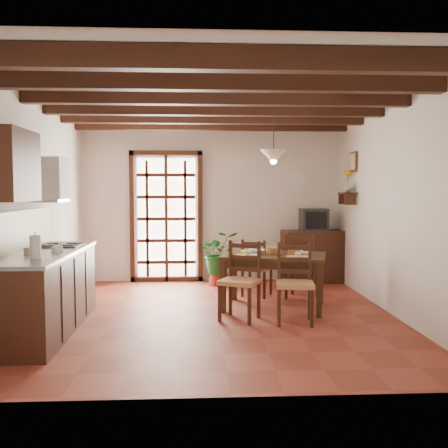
{
  "coord_description": "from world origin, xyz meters",
  "views": [
    {
      "loc": [
        -0.25,
        -6.27,
        1.62
      ],
      "look_at": [
        0.1,
        0.4,
        1.15
      ],
      "focal_mm": 40.0,
      "sensor_mm": 36.0,
      "label": 1
    }
  ],
  "objects": [
    {
      "name": "table_bowl",
      "position": [
        0.56,
        0.5,
        0.76
      ],
      "size": [
        0.26,
        0.26,
        0.05
      ],
      "primitive_type": "imported",
      "rotation": [
        0.0,
        0.0,
        -0.23
      ],
      "color": "white",
      "rests_on": "dining_table"
    },
    {
      "name": "sideboard",
      "position": [
        1.75,
        2.23,
        0.45
      ],
      "size": [
        1.1,
        0.58,
        0.9
      ],
      "primitive_type": "cube",
      "rotation": [
        0.0,
        0.0,
        0.1
      ],
      "color": "#331A10",
      "rests_on": "ground_plane"
    },
    {
      "name": "chair_far_left",
      "position": [
        0.63,
        1.15,
        0.27
      ],
      "size": [
        0.53,
        0.52,
        0.87
      ],
      "rotation": [
        0.0,
        0.0,
        2.69
      ],
      "color": "#B87B4E",
      "rests_on": "ground_plane"
    },
    {
      "name": "room_shell",
      "position": [
        0.0,
        0.0,
        1.82
      ],
      "size": [
        4.52,
        5.02,
        2.81
      ],
      "color": "silver",
      "rests_on": "ground_plane"
    },
    {
      "name": "dining_table",
      "position": [
        0.78,
        0.39,
        0.64
      ],
      "size": [
        1.54,
        1.2,
        0.74
      ],
      "rotation": [
        0.0,
        0.0,
        -0.27
      ],
      "color": "#372412",
      "rests_on": "ground_plane"
    },
    {
      "name": "french_door",
      "position": [
        -0.8,
        2.45,
        1.18
      ],
      "size": [
        1.26,
        0.11,
        2.32
      ],
      "color": "white",
      "rests_on": "ground_plane"
    },
    {
      "name": "plant_pot",
      "position": [
        0.11,
        2.09,
        0.11
      ],
      "size": [
        0.38,
        0.38,
        0.23
      ],
      "primitive_type": "cone",
      "color": "maroon",
      "rests_on": "ground_plane"
    },
    {
      "name": "ceiling_beams",
      "position": [
        0.0,
        0.0,
        2.69
      ],
      "size": [
        4.5,
        4.34,
        0.2
      ],
      "color": "black",
      "rests_on": "room_shell"
    },
    {
      "name": "counter_items",
      "position": [
        -1.95,
        -0.51,
        0.96
      ],
      "size": [
        0.5,
        1.43,
        0.25
      ],
      "color": "black",
      "rests_on": "kitchen_counter"
    },
    {
      "name": "fuse_box",
      "position": [
        1.5,
        2.48,
        1.75
      ],
      "size": [
        0.25,
        0.03,
        0.32
      ],
      "primitive_type": "cube",
      "color": "white",
      "rests_on": "room_shell"
    },
    {
      "name": "shelf_flowers",
      "position": [
        2.14,
        1.6,
        1.86
      ],
      "size": [
        0.14,
        0.14,
        0.36
      ],
      "color": "gold",
      "rests_on": "shelf_vase"
    },
    {
      "name": "crt_tv",
      "position": [
        1.75,
        2.22,
        1.09
      ],
      "size": [
        0.45,
        0.42,
        0.38
      ],
      "rotation": [
        0.0,
        0.0,
        -0.0
      ],
      "color": "black",
      "rests_on": "sideboard"
    },
    {
      "name": "pendant_lamp",
      "position": [
        0.78,
        0.49,
        2.08
      ],
      "size": [
        0.36,
        0.36,
        0.84
      ],
      "color": "black",
      "rests_on": "room_shell"
    },
    {
      "name": "wall_shelf",
      "position": [
        2.14,
        1.6,
        1.51
      ],
      "size": [
        0.2,
        0.42,
        0.2
      ],
      "color": "#331A10",
      "rests_on": "room_shell"
    },
    {
      "name": "kitchen_counter",
      "position": [
        -1.96,
        -0.6,
        0.47
      ],
      "size": [
        0.64,
        2.25,
        1.38
      ],
      "color": "#331A10",
      "rests_on": "ground_plane"
    },
    {
      "name": "framed_picture",
      "position": [
        2.22,
        1.6,
        2.05
      ],
      "size": [
        0.03,
        0.32,
        0.32
      ],
      "color": "brown",
      "rests_on": "room_shell"
    },
    {
      "name": "shelf_vase",
      "position": [
        2.14,
        1.6,
        1.65
      ],
      "size": [
        0.15,
        0.15,
        0.15
      ],
      "primitive_type": "imported",
      "color": "#B2BFB2",
      "rests_on": "wall_shelf"
    },
    {
      "name": "upper_cabinet",
      "position": [
        -2.08,
        -1.3,
        1.85
      ],
      "size": [
        0.35,
        0.8,
        0.7
      ],
      "primitive_type": "cube",
      "color": "#331A10",
      "rests_on": "room_shell"
    },
    {
      "name": "chair_far_right",
      "position": [
        1.29,
        0.97,
        0.3
      ],
      "size": [
        0.59,
        0.58,
        0.97
      ],
      "rotation": [
        0.0,
        0.0,
        2.69
      ],
      "color": "#B87B4E",
      "rests_on": "ground_plane"
    },
    {
      "name": "chair_near_right",
      "position": [
        0.92,
        -0.37,
        0.3
      ],
      "size": [
        0.5,
        0.48,
        0.96
      ],
      "rotation": [
        0.0,
        0.0,
        -0.14
      ],
      "color": "#B87B4E",
      "rests_on": "ground_plane"
    },
    {
      "name": "range_hood",
      "position": [
        -2.05,
        -0.05,
        1.73
      ],
      "size": [
        0.38,
        0.6,
        0.54
      ],
      "color": "white",
      "rests_on": "room_shell"
    },
    {
      "name": "table_setting",
      "position": [
        0.78,
        0.39,
        0.75
      ],
      "size": [
        0.99,
        0.66,
        0.09
      ],
      "rotation": [
        0.0,
        0.0,
        -0.27
      ],
      "color": "gold",
      "rests_on": "dining_table"
    },
    {
      "name": "chair_near_left",
      "position": [
        0.27,
        -0.19,
        0.3
      ],
      "size": [
        0.58,
        0.57,
        0.97
      ],
      "rotation": [
        0.0,
        0.0,
        -0.43
      ],
      "color": "#B87B4E",
      "rests_on": "ground_plane"
    },
    {
      "name": "potted_plant",
      "position": [
        0.11,
        2.09,
        0.57
      ],
      "size": [
        1.92,
        1.72,
        1.9
      ],
      "primitive_type": "imported",
      "rotation": [
        0.0,
        0.0,
        0.17
      ],
      "color": "#144C19",
      "rests_on": "ground_plane"
    },
    {
      "name": "ground_plane",
      "position": [
        0.0,
        0.0,
        0.0
      ],
      "size": [
        5.0,
        5.0,
        0.0
      ],
      "primitive_type": "plane",
      "color": "maroon"
    }
  ]
}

